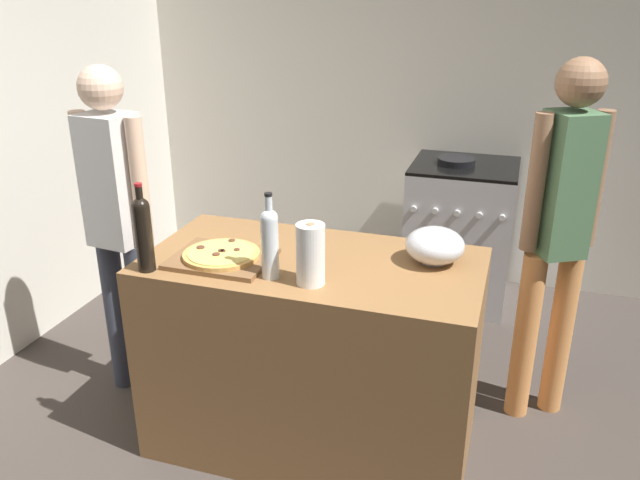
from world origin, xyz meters
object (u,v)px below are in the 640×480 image
at_px(paper_towel_roll, 310,254).
at_px(person_in_red, 559,226).
at_px(mixing_bowl, 435,245).
at_px(wine_bottle_amber, 270,240).
at_px(wine_bottle_dark, 143,231).
at_px(pizza, 221,254).
at_px(stove, 459,233).
at_px(person_in_stripes, 117,216).

xyz_separation_m(paper_towel_roll, person_in_red, (0.91, 0.76, -0.05)).
distance_m(mixing_bowl, wine_bottle_amber, 0.68).
bearing_deg(paper_towel_roll, wine_bottle_dark, -172.79).
bearing_deg(pizza, stove, 65.80).
relative_size(wine_bottle_dark, person_in_stripes, 0.22).
xyz_separation_m(pizza, wine_bottle_amber, (0.25, -0.08, 0.13)).
distance_m(paper_towel_roll, stove, 2.00).
xyz_separation_m(wine_bottle_dark, person_in_stripes, (-0.41, 0.41, -0.12)).
relative_size(mixing_bowl, wine_bottle_amber, 0.70).
bearing_deg(stove, person_in_red, -65.17).
bearing_deg(wine_bottle_amber, person_in_red, 34.98).
height_order(mixing_bowl, person_in_stripes, person_in_stripes).
relative_size(wine_bottle_dark, person_in_red, 0.21).
bearing_deg(mixing_bowl, person_in_stripes, -179.33).
height_order(paper_towel_roll, person_in_red, person_in_red).
bearing_deg(pizza, person_in_red, 26.79).
relative_size(wine_bottle_amber, person_in_red, 0.20).
distance_m(pizza, wine_bottle_amber, 0.29).
distance_m(wine_bottle_dark, wine_bottle_amber, 0.50).
relative_size(paper_towel_roll, stove, 0.25).
bearing_deg(mixing_bowl, stove, 91.13).
xyz_separation_m(pizza, person_in_stripes, (-0.66, 0.23, 0.01)).
bearing_deg(person_in_red, paper_towel_roll, -140.22).
distance_m(paper_towel_roll, person_in_red, 1.18).
height_order(paper_towel_roll, stove, paper_towel_roll).
relative_size(pizza, wine_bottle_dark, 0.88).
distance_m(paper_towel_roll, wine_bottle_dark, 0.67).
xyz_separation_m(pizza, wine_bottle_dark, (-0.24, -0.17, 0.14)).
bearing_deg(wine_bottle_dark, person_in_red, 28.15).
xyz_separation_m(mixing_bowl, paper_towel_roll, (-0.42, -0.34, 0.04)).
height_order(stove, person_in_red, person_in_red).
bearing_deg(person_in_red, wine_bottle_dark, -151.85).
height_order(pizza, wine_bottle_amber, wine_bottle_amber).
bearing_deg(pizza, wine_bottle_amber, -18.21).
bearing_deg(wine_bottle_amber, pizza, 161.79).
distance_m(wine_bottle_amber, person_in_stripes, 0.97).
height_order(paper_towel_roll, person_in_stripes, person_in_stripes).
xyz_separation_m(mixing_bowl, person_in_stripes, (-1.49, -0.02, -0.03)).
distance_m(paper_towel_roll, person_in_stripes, 1.12).
bearing_deg(person_in_stripes, wine_bottle_dark, -44.43).
height_order(pizza, mixing_bowl, mixing_bowl).
bearing_deg(mixing_bowl, wine_bottle_dark, -158.61).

